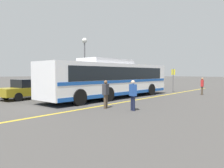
# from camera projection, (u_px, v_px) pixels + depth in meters

# --- Properties ---
(ground_plane) EXTENTS (220.00, 220.00, 0.00)m
(ground_plane) POSITION_uv_depth(u_px,v_px,m) (119.00, 96.00, 18.39)
(ground_plane) COLOR #423F3D
(lane_strip_0) EXTENTS (32.09, 0.20, 0.01)m
(lane_strip_0) POSITION_uv_depth(u_px,v_px,m) (135.00, 100.00, 15.72)
(lane_strip_0) COLOR gold
(lane_strip_0) RESTS_ON ground_plane
(curb_strip) EXTENTS (40.09, 0.36, 0.15)m
(curb_strip) POSITION_uv_depth(u_px,v_px,m) (66.00, 93.00, 20.78)
(curb_strip) COLOR #99999E
(curb_strip) RESTS_ON ground_plane
(transit_bus) EXTENTS (12.47, 3.02, 3.01)m
(transit_bus) POSITION_uv_depth(u_px,v_px,m) (112.00, 78.00, 17.03)
(transit_bus) COLOR white
(transit_bus) RESTS_ON ground_plane
(parked_car_1) EXTENTS (4.50, 2.06, 1.48)m
(parked_car_1) POSITION_uv_depth(u_px,v_px,m) (29.00, 89.00, 16.52)
(parked_car_1) COLOR olive
(parked_car_1) RESTS_ON ground_plane
(parked_car_2) EXTENTS (4.02, 2.16, 1.46)m
(parked_car_2) POSITION_uv_depth(u_px,v_px,m) (86.00, 86.00, 20.80)
(parked_car_2) COLOR #335B33
(parked_car_2) RESTS_ON ground_plane
(parked_car_3) EXTENTS (4.70, 2.30, 1.46)m
(parked_car_3) POSITION_uv_depth(u_px,v_px,m) (126.00, 83.00, 25.85)
(parked_car_3) COLOR navy
(parked_car_3) RESTS_ON ground_plane
(parked_car_4) EXTENTS (4.87, 1.97, 1.32)m
(parked_car_4) POSITION_uv_depth(u_px,v_px,m) (150.00, 82.00, 30.46)
(parked_car_4) COLOR navy
(parked_car_4) RESTS_ON ground_plane
(pedestrian_0) EXTENTS (0.45, 0.30, 1.54)m
(pedestrian_0) POSITION_uv_depth(u_px,v_px,m) (202.00, 85.00, 19.43)
(pedestrian_0) COLOR brown
(pedestrian_0) RESTS_ON ground_plane
(pedestrian_1) EXTENTS (0.37, 0.47, 1.58)m
(pedestrian_1) POSITION_uv_depth(u_px,v_px,m) (133.00, 93.00, 11.26)
(pedestrian_1) COLOR #191E38
(pedestrian_1) RESTS_ON ground_plane
(pedestrian_2) EXTENTS (0.46, 0.32, 1.55)m
(pedestrian_2) POSITION_uv_depth(u_px,v_px,m) (106.00, 93.00, 11.96)
(pedestrian_2) COLOR brown
(pedestrian_2) RESTS_ON ground_plane
(bus_stop_sign) EXTENTS (0.07, 0.40, 2.38)m
(bus_stop_sign) POSITION_uv_depth(u_px,v_px,m) (173.00, 77.00, 21.85)
(bus_stop_sign) COLOR #59595E
(bus_stop_sign) RESTS_ON ground_plane
(street_lamp) EXTENTS (0.55, 0.55, 5.78)m
(street_lamp) POSITION_uv_depth(u_px,v_px,m) (85.00, 51.00, 23.86)
(street_lamp) COLOR #59595E
(street_lamp) RESTS_ON ground_plane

